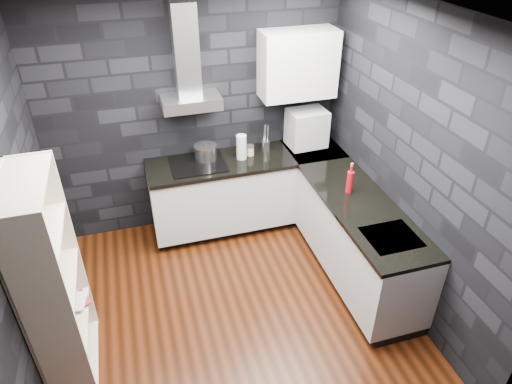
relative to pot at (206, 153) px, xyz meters
name	(u,v)px	position (x,y,z in m)	size (l,w,h in m)	color
ground	(234,309)	(-0.05, -1.39, -0.98)	(3.20, 3.20, 0.00)	#3B1809
ceiling	(224,14)	(-0.05, -1.39, 1.72)	(3.20, 3.20, 0.00)	silver
wall_back	(194,113)	(-0.05, 0.24, 0.37)	(3.20, 0.05, 2.70)	black
wall_front	(306,357)	(-0.05, -3.01, 0.37)	(3.20, 0.05, 2.70)	black
wall_left	(9,227)	(-1.68, -1.39, 0.37)	(0.05, 3.20, 2.70)	black
wall_right	(409,163)	(1.57, -1.39, 0.37)	(0.05, 3.20, 2.70)	black
toekick_back	(247,217)	(0.45, -0.05, -0.93)	(2.18, 0.50, 0.10)	black
toekick_right	(357,271)	(1.29, -1.29, -0.93)	(0.50, 1.78, 0.10)	black
counter_back_cab	(247,189)	(0.45, -0.09, -0.50)	(2.20, 0.60, 0.76)	silver
counter_right_cab	(358,240)	(1.25, -1.29, -0.50)	(0.60, 1.80, 0.76)	silver
counter_back_top	(247,159)	(0.45, -0.10, -0.10)	(2.20, 0.62, 0.04)	black
counter_right_top	(362,207)	(1.24, -1.29, -0.10)	(0.62, 1.80, 0.04)	black
counter_corner_top	(314,149)	(1.25, -0.09, -0.10)	(0.62, 0.62, 0.04)	black
hood_body	(191,102)	(-0.10, 0.04, 0.58)	(0.60, 0.34, 0.12)	#B4B4BA
hood_chimney	(186,50)	(-0.10, 0.11, 1.09)	(0.24, 0.20, 0.90)	#B4B4BA
upper_cabinet	(298,64)	(1.05, 0.04, 0.87)	(0.80, 0.35, 0.70)	silver
cooktop	(198,164)	(-0.10, -0.09, -0.08)	(0.58, 0.50, 0.01)	black
sink_rim	(391,237)	(1.25, -1.79, -0.09)	(0.44, 0.40, 0.01)	#B4B4BA
pot	(206,153)	(0.00, 0.00, 0.00)	(0.24, 0.24, 0.14)	silver
glass_vase	(241,147)	(0.38, -0.09, 0.05)	(0.11, 0.11, 0.28)	silver
storage_jar	(250,151)	(0.49, -0.04, -0.03)	(0.08, 0.08, 0.10)	tan
utensil_crock	(266,146)	(0.69, 0.01, -0.02)	(0.09, 0.09, 0.12)	silver
appliance_garage	(307,128)	(1.17, -0.01, 0.14)	(0.42, 0.33, 0.42)	#A8AAAE
red_bottle	(350,182)	(1.21, -1.04, 0.03)	(0.07, 0.07, 0.22)	maroon
bookshelf	(53,284)	(-1.47, -1.56, -0.08)	(0.34, 0.80, 1.80)	beige
fruit_bowl	(50,294)	(-1.47, -1.71, -0.05)	(0.20, 0.20, 0.05)	silver
book_red	(67,297)	(-1.46, -1.38, -0.41)	(0.16, 0.02, 0.21)	maroon
book_second	(63,294)	(-1.48, -1.36, -0.39)	(0.16, 0.02, 0.22)	#B2B2B2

